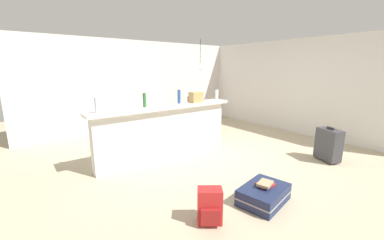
{
  "coord_description": "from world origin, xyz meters",
  "views": [
    {
      "loc": [
        -3.12,
        -3.4,
        1.77
      ],
      "look_at": [
        -0.13,
        0.52,
        0.67
      ],
      "focal_mm": 22.28,
      "sensor_mm": 36.0,
      "label": 1
    }
  ],
  "objects_px": {
    "bottle_clear": "(97,105)",
    "dining_chair_far_side": "(190,109)",
    "bottle_blue": "(179,97)",
    "suitcase_flat_navy": "(264,194)",
    "bottle_white": "(217,95)",
    "dining_chair_near_partition": "(208,115)",
    "suitcase_upright_charcoal": "(328,144)",
    "bottle_green": "(145,100)",
    "book_stack": "(265,184)",
    "dining_table": "(199,108)",
    "pendant_lamp": "(200,66)",
    "grocery_bag": "(196,97)",
    "backpack_red": "(210,207)"
  },
  "relations": [
    {
      "from": "bottle_clear",
      "to": "dining_chair_far_side",
      "type": "xyz_separation_m",
      "value": [
        3.23,
        1.82,
        -0.66
      ]
    },
    {
      "from": "bottle_blue",
      "to": "dining_chair_far_side",
      "type": "bearing_deg",
      "value": 47.74
    },
    {
      "from": "suitcase_flat_navy",
      "to": "bottle_white",
      "type": "bearing_deg",
      "value": 62.65
    },
    {
      "from": "dining_chair_near_partition",
      "to": "suitcase_upright_charcoal",
      "type": "xyz_separation_m",
      "value": [
        0.57,
        -2.83,
        -0.19
      ]
    },
    {
      "from": "bottle_green",
      "to": "dining_chair_far_side",
      "type": "distance_m",
      "value": 3.02
    },
    {
      "from": "book_stack",
      "to": "bottle_green",
      "type": "bearing_deg",
      "value": 104.73
    },
    {
      "from": "bottle_white",
      "to": "suitcase_flat_navy",
      "type": "bearing_deg",
      "value": -117.35
    },
    {
      "from": "bottle_white",
      "to": "book_stack",
      "type": "distance_m",
      "value": 2.53
    },
    {
      "from": "dining_table",
      "to": "pendant_lamp",
      "type": "height_order",
      "value": "pendant_lamp"
    },
    {
      "from": "grocery_bag",
      "to": "suitcase_upright_charcoal",
      "type": "distance_m",
      "value": 2.72
    },
    {
      "from": "bottle_white",
      "to": "suitcase_upright_charcoal",
      "type": "bearing_deg",
      "value": -61.12
    },
    {
      "from": "bottle_green",
      "to": "suitcase_upright_charcoal",
      "type": "height_order",
      "value": "bottle_green"
    },
    {
      "from": "bottle_blue",
      "to": "suitcase_flat_navy",
      "type": "relative_size",
      "value": 0.32
    },
    {
      "from": "dining_chair_far_side",
      "to": "pendant_lamp",
      "type": "xyz_separation_m",
      "value": [
        -0.14,
        -0.64,
        1.28
      ]
    },
    {
      "from": "bottle_green",
      "to": "dining_table",
      "type": "xyz_separation_m",
      "value": [
        2.25,
        1.21,
        -0.53
      ]
    },
    {
      "from": "grocery_bag",
      "to": "dining_chair_far_side",
      "type": "relative_size",
      "value": 0.28
    },
    {
      "from": "backpack_red",
      "to": "book_stack",
      "type": "height_order",
      "value": "backpack_red"
    },
    {
      "from": "backpack_red",
      "to": "pendant_lamp",
      "type": "bearing_deg",
      "value": 52.45
    },
    {
      "from": "pendant_lamp",
      "to": "dining_chair_far_side",
      "type": "bearing_deg",
      "value": 77.57
    },
    {
      "from": "bottle_clear",
      "to": "grocery_bag",
      "type": "xyz_separation_m",
      "value": [
        1.98,
        -0.05,
        -0.02
      ]
    },
    {
      "from": "grocery_bag",
      "to": "suitcase_upright_charcoal",
      "type": "relative_size",
      "value": 0.39
    },
    {
      "from": "suitcase_upright_charcoal",
      "to": "bottle_blue",
      "type": "bearing_deg",
      "value": 133.15
    },
    {
      "from": "dining_table",
      "to": "dining_chair_far_side",
      "type": "distance_m",
      "value": 0.57
    },
    {
      "from": "grocery_bag",
      "to": "suitcase_flat_navy",
      "type": "xyz_separation_m",
      "value": [
        -0.55,
        -2.16,
        -1.05
      ]
    },
    {
      "from": "bottle_white",
      "to": "dining_table",
      "type": "height_order",
      "value": "bottle_white"
    },
    {
      "from": "bottle_blue",
      "to": "pendant_lamp",
      "type": "bearing_deg",
      "value": 37.5
    },
    {
      "from": "bottle_green",
      "to": "suitcase_upright_charcoal",
      "type": "distance_m",
      "value": 3.57
    },
    {
      "from": "dining_chair_near_partition",
      "to": "suitcase_flat_navy",
      "type": "distance_m",
      "value": 3.41
    },
    {
      "from": "bottle_blue",
      "to": "dining_chair_near_partition",
      "type": "bearing_deg",
      "value": 26.93
    },
    {
      "from": "bottle_green",
      "to": "suitcase_flat_navy",
      "type": "relative_size",
      "value": 0.3
    },
    {
      "from": "backpack_red",
      "to": "book_stack",
      "type": "distance_m",
      "value": 0.89
    },
    {
      "from": "pendant_lamp",
      "to": "suitcase_flat_navy",
      "type": "height_order",
      "value": "pendant_lamp"
    },
    {
      "from": "bottle_green",
      "to": "dining_chair_far_side",
      "type": "relative_size",
      "value": 0.28
    },
    {
      "from": "backpack_red",
      "to": "bottle_blue",
      "type": "bearing_deg",
      "value": 63.92
    },
    {
      "from": "dining_table",
      "to": "backpack_red",
      "type": "bearing_deg",
      "value": -127.1
    },
    {
      "from": "grocery_bag",
      "to": "pendant_lamp",
      "type": "distance_m",
      "value": 1.77
    },
    {
      "from": "grocery_bag",
      "to": "bottle_blue",
      "type": "bearing_deg",
      "value": 163.82
    },
    {
      "from": "suitcase_flat_navy",
      "to": "book_stack",
      "type": "height_order",
      "value": "book_stack"
    },
    {
      "from": "bottle_clear",
      "to": "suitcase_upright_charcoal",
      "type": "height_order",
      "value": "bottle_clear"
    },
    {
      "from": "dining_chair_near_partition",
      "to": "book_stack",
      "type": "xyz_separation_m",
      "value": [
        -1.58,
        -2.97,
        -0.26
      ]
    },
    {
      "from": "book_stack",
      "to": "pendant_lamp",
      "type": "bearing_deg",
      "value": 64.26
    },
    {
      "from": "grocery_bag",
      "to": "dining_table",
      "type": "relative_size",
      "value": 0.24
    },
    {
      "from": "dining_chair_far_side",
      "to": "backpack_red",
      "type": "distance_m",
      "value": 4.74
    },
    {
      "from": "bottle_clear",
      "to": "backpack_red",
      "type": "distance_m",
      "value": 2.38
    },
    {
      "from": "bottle_blue",
      "to": "backpack_red",
      "type": "relative_size",
      "value": 0.66
    },
    {
      "from": "book_stack",
      "to": "bottle_clear",
      "type": "bearing_deg",
      "value": 123.59
    },
    {
      "from": "dining_chair_far_side",
      "to": "suitcase_flat_navy",
      "type": "relative_size",
      "value": 1.06
    },
    {
      "from": "suitcase_upright_charcoal",
      "to": "backpack_red",
      "type": "distance_m",
      "value": 3.04
    },
    {
      "from": "bottle_green",
      "to": "pendant_lamp",
      "type": "relative_size",
      "value": 0.32
    },
    {
      "from": "dining_table",
      "to": "bottle_blue",
      "type": "bearing_deg",
      "value": -140.82
    }
  ]
}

